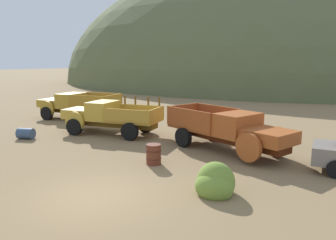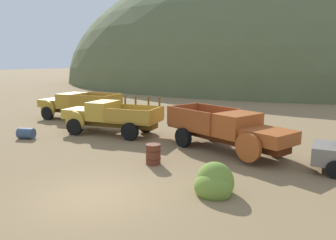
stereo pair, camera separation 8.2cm
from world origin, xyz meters
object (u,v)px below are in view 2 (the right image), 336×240
at_px(truck_mustard, 74,105).
at_px(oil_drum_spare, 26,133).
at_px(truck_faded_yellow, 105,116).
at_px(oil_drum_by_truck, 153,154).
at_px(truck_oxide_orange, 234,131).

distance_m(truck_mustard, oil_drum_spare, 6.41).
height_order(truck_mustard, truck_faded_yellow, truck_faded_yellow).
bearing_deg(oil_drum_spare, oil_drum_by_truck, 0.16).
bearing_deg(oil_drum_by_truck, truck_oxide_orange, 57.42).
bearing_deg(truck_oxide_orange, oil_drum_by_truck, -103.79).
xyz_separation_m(truck_mustard, oil_drum_spare, (2.63, -5.80, -0.72)).
xyz_separation_m(truck_faded_yellow, oil_drum_spare, (-2.75, -3.34, -0.72)).
bearing_deg(oil_drum_spare, truck_faded_yellow, 50.45).
bearing_deg(oil_drum_by_truck, oil_drum_spare, -179.84).
height_order(truck_oxide_orange, oil_drum_by_truck, truck_oxide_orange).
height_order(truck_mustard, oil_drum_spare, truck_mustard).
xyz_separation_m(truck_oxide_orange, oil_drum_spare, (-10.65, -3.41, -0.74)).
bearing_deg(oil_drum_spare, truck_oxide_orange, 17.78).
relative_size(truck_oxide_orange, oil_drum_by_truck, 7.92).
relative_size(truck_faded_yellow, oil_drum_spare, 5.97).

